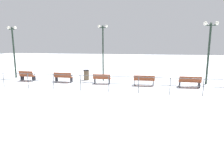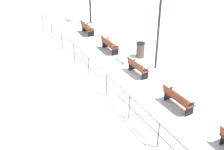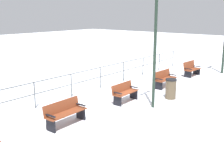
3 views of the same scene
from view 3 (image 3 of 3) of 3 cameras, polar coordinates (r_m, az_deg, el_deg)
The scene contains 8 objects.
ground_plane at distance 12.55m, azimuth 2.97°, elevation -5.64°, with size 80.00×80.00×0.00m, color white.
bench_second at distance 10.12m, azimuth -9.71°, elevation -7.63°, with size 0.58×1.66×0.87m.
bench_third at distance 12.47m, azimuth 2.63°, elevation -3.57°, with size 0.54×1.46×0.85m.
bench_fourth at distance 15.23m, azimuth 10.80°, elevation -0.72°, with size 0.62×1.62×0.88m.
bench_fifth at distance 18.27m, azimuth 16.08°, elevation 1.24°, with size 0.65×1.41×0.93m.
lamppost_middle at distance 11.39m, azimuth 8.98°, elevation 8.62°, with size 0.24×0.88×4.93m.
waterfront_railing at distance 13.92m, azimuth -5.29°, elevation -0.51°, with size 0.05×18.60×1.15m.
trash_bin at distance 13.22m, azimuth 12.05°, elevation -2.79°, with size 0.52×0.52×0.95m.
Camera 3 is at (7.08, -9.57, 3.98)m, focal length 44.22 mm.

